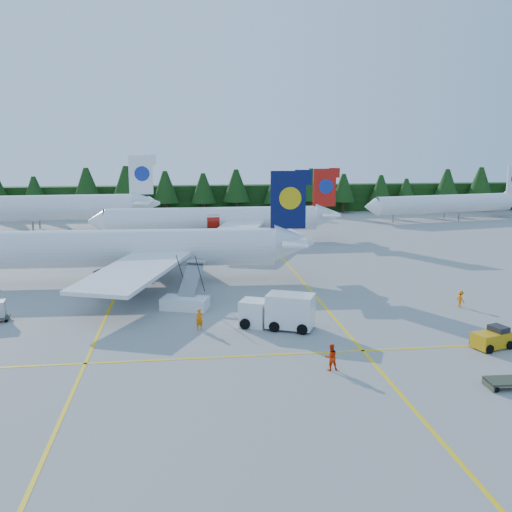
{
  "coord_description": "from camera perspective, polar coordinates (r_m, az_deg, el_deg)",
  "views": [
    {
      "loc": [
        -6.89,
        -44.71,
        15.1
      ],
      "look_at": [
        0.47,
        13.39,
        3.5
      ],
      "focal_mm": 40.0,
      "sensor_mm": 36.0,
      "label": 1
    }
  ],
  "objects": [
    {
      "name": "airliner_far_left",
      "position": [
        107.9,
        -23.03,
        4.45
      ],
      "size": [
        44.79,
        6.33,
        13.02
      ],
      "rotation": [
        0.0,
        0.0,
        0.05
      ],
      "color": "white",
      "rests_on": "ground"
    },
    {
      "name": "taxi_stripe_cross",
      "position": [
        42.11,
        2.72,
        -9.81
      ],
      "size": [
        80.0,
        0.25,
        0.01
      ],
      "primitive_type": "cube",
      "color": "yellow",
      "rests_on": "ground"
    },
    {
      "name": "airliner_far_right",
      "position": [
        119.74,
        17.94,
        5.01
      ],
      "size": [
        35.91,
        9.86,
        10.54
      ],
      "rotation": [
        0.0,
        0.0,
        0.19
      ],
      "color": "white",
      "rests_on": "ground"
    },
    {
      "name": "taxi_stripe_a",
      "position": [
        66.82,
        -13.15,
        -2.15
      ],
      "size": [
        0.25,
        120.0,
        0.01
      ],
      "primitive_type": "cube",
      "color": "yellow",
      "rests_on": "ground"
    },
    {
      "name": "crew_b",
      "position": [
        39.4,
        7.51,
        -9.99
      ],
      "size": [
        0.94,
        0.76,
        1.84
      ],
      "primitive_type": "imported",
      "rotation": [
        0.0,
        0.0,
        3.22
      ],
      "color": "red",
      "rests_on": "ground"
    },
    {
      "name": "crew_c",
      "position": [
        56.84,
        19.77,
        -4.06
      ],
      "size": [
        0.54,
        0.71,
        1.57
      ],
      "primitive_type": "imported",
      "rotation": [
        0.0,
        0.0,
        1.73
      ],
      "color": "orange",
      "rests_on": "ground"
    },
    {
      "name": "airliner_red",
      "position": [
        89.24,
        -4.75,
        3.61
      ],
      "size": [
        38.51,
        31.72,
        11.21
      ],
      "rotation": [
        0.0,
        0.0,
        -0.0
      ],
      "color": "white",
      "rests_on": "ground"
    },
    {
      "name": "crew_a",
      "position": [
        47.3,
        -5.66,
        -6.33
      ],
      "size": [
        0.75,
        0.61,
        1.79
      ],
      "primitive_type": "imported",
      "rotation": [
        0.0,
        0.0,
        0.31
      ],
      "color": "orange",
      "rests_on": "ground"
    },
    {
      "name": "ground",
      "position": [
        47.69,
        1.47,
        -7.26
      ],
      "size": [
        320.0,
        320.0,
        0.0
      ],
      "primitive_type": "plane",
      "color": "#999994",
      "rests_on": "ground"
    },
    {
      "name": "airliner_navy",
      "position": [
        64.77,
        -14.5,
        0.66
      ],
      "size": [
        41.75,
        34.32,
        12.13
      ],
      "rotation": [
        0.0,
        0.0,
        -0.04
      ],
      "color": "white",
      "rests_on": "ground"
    },
    {
      "name": "treeline_hedge",
      "position": [
        127.47,
        -4.12,
        5.73
      ],
      "size": [
        220.0,
        4.0,
        6.0
      ],
      "primitive_type": "cube",
      "color": "black",
      "rests_on": "ground"
    },
    {
      "name": "airstairs",
      "position": [
        53.56,
        -7.02,
        -4.34
      ],
      "size": [
        4.7,
        6.39,
        3.81
      ],
      "rotation": [
        0.0,
        0.0,
        -0.31
      ],
      "color": "white",
      "rests_on": "ground"
    },
    {
      "name": "service_truck",
      "position": [
        47.49,
        2.14,
        -5.5
      ],
      "size": [
        6.46,
        4.48,
        2.94
      ],
      "rotation": [
        0.0,
        0.0,
        -0.42
      ],
      "color": "white",
      "rests_on": "ground"
    },
    {
      "name": "baggage_tug",
      "position": [
        46.64,
        22.58,
        -7.6
      ],
      "size": [
        3.2,
        2.34,
        1.53
      ],
      "rotation": [
        0.0,
        0.0,
        0.31
      ],
      "color": "#CF900B",
      "rests_on": "ground"
    },
    {
      "name": "taxi_stripe_b",
      "position": [
        67.68,
        3.94,
        -1.71
      ],
      "size": [
        0.25,
        120.0,
        0.01
      ],
      "primitive_type": "cube",
      "color": "yellow",
      "rests_on": "ground"
    }
  ]
}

